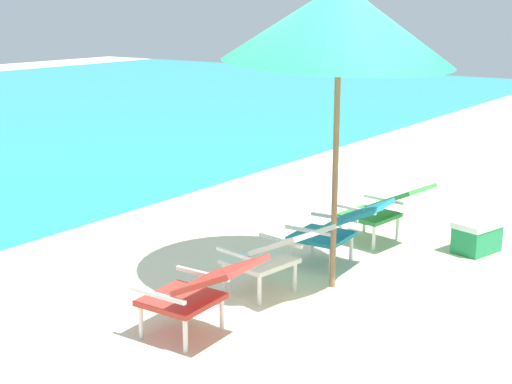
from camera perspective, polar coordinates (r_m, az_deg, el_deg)
ground_plane at (r=9.18m, az=-17.17°, el=-1.53°), size 40.00×40.00×0.00m
lounge_chair_far_left at (r=5.39m, az=-4.41°, el=-7.49°), size 0.57×0.90×0.68m
lounge_chair_near_left at (r=6.15m, az=1.46°, el=-4.66°), size 0.66×0.94×0.68m
lounge_chair_near_right at (r=6.88m, az=6.44°, el=-2.66°), size 0.59×0.91×0.68m
lounge_chair_far_right at (r=7.61m, az=9.92°, el=-1.14°), size 0.64×0.93×0.68m
beach_umbrella_center at (r=6.09m, az=6.49°, el=12.92°), size 2.26×2.29×2.63m
cooler_box at (r=7.66m, az=16.79°, el=-3.32°), size 0.54×0.43×0.32m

